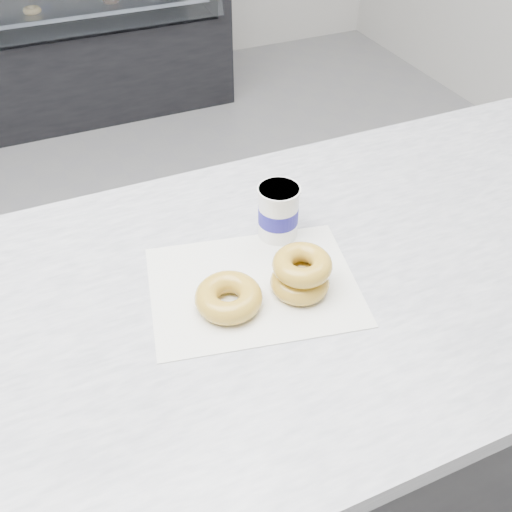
{
  "coord_description": "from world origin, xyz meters",
  "views": [
    {
      "loc": [
        0.05,
        -1.22,
        1.56
      ],
      "look_at": [
        0.34,
        -0.56,
        0.94
      ],
      "focal_mm": 40.0,
      "sensor_mm": 36.0,
      "label": 1
    }
  ],
  "objects": [
    {
      "name": "ground",
      "position": [
        0.0,
        0.0,
        0.0
      ],
      "size": [
        5.0,
        5.0,
        0.0
      ],
      "primitive_type": "plane",
      "color": "gray",
      "rests_on": "ground"
    },
    {
      "name": "counter",
      "position": [
        0.0,
        -0.6,
        0.45
      ],
      "size": [
        3.06,
        0.76,
        0.9
      ],
      "color": "#333335",
      "rests_on": "ground"
    },
    {
      "name": "wax_paper",
      "position": [
        0.32,
        -0.59,
        0.9
      ],
      "size": [
        0.38,
        0.32,
        0.0
      ],
      "primitive_type": "cube",
      "rotation": [
        0.0,
        0.0,
        -0.2
      ],
      "color": "silver",
      "rests_on": "counter"
    },
    {
      "name": "donut_single",
      "position": [
        0.26,
        -0.62,
        0.92
      ],
      "size": [
        0.13,
        0.13,
        0.04
      ],
      "primitive_type": "torus",
      "rotation": [
        0.0,
        0.0,
        -0.19
      ],
      "color": "gold",
      "rests_on": "wax_paper"
    },
    {
      "name": "donut_stack",
      "position": [
        0.39,
        -0.63,
        0.94
      ],
      "size": [
        0.12,
        0.12,
        0.07
      ],
      "color": "gold",
      "rests_on": "wax_paper"
    },
    {
      "name": "coffee_cup",
      "position": [
        0.41,
        -0.49,
        0.95
      ],
      "size": [
        0.08,
        0.08,
        0.1
      ],
      "rotation": [
        0.0,
        0.0,
        -0.13
      ],
      "color": "white",
      "rests_on": "counter"
    }
  ]
}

